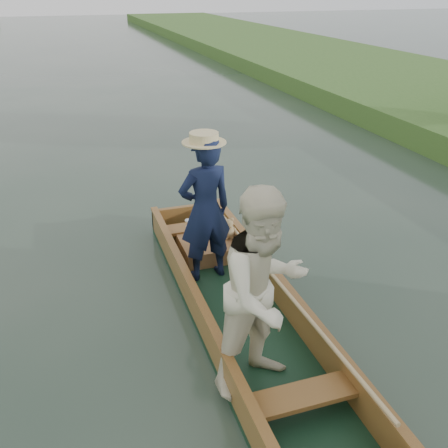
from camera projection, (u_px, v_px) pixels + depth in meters
name	position (u px, v px, depth m)	size (l,w,h in m)	color
ground	(240.00, 318.00, 5.85)	(120.00, 120.00, 0.00)	#283D30
trees_far	(34.00, 50.00, 9.21)	(21.23, 6.53, 4.26)	#47331E
punt	(239.00, 273.00, 5.28)	(1.31, 5.00, 2.08)	#13311E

